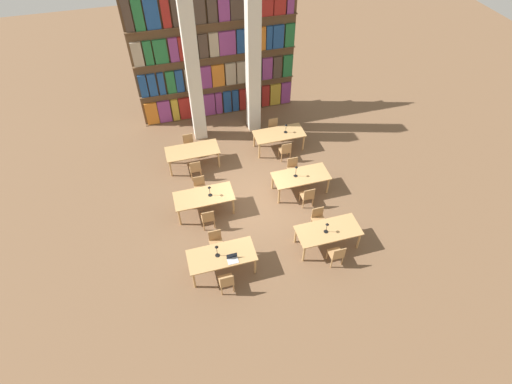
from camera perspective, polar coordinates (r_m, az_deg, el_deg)
name	(u,v)px	position (r m, az deg, el deg)	size (l,w,h in m)	color
ground_plane	(254,200)	(14.43, -0.27, -1.21)	(40.00, 40.00, 0.00)	brown
bookshelf_bank	(217,58)	(17.34, -5.66, 18.55)	(6.74, 0.35, 5.50)	brown
pillar_left	(193,71)	(15.79, -9.00, 16.65)	(0.51, 0.51, 6.00)	silver
pillar_center	(253,63)	(16.18, -0.40, 17.94)	(0.51, 0.51, 6.00)	silver
reading_table_0	(222,256)	(12.10, -4.93, -9.17)	(2.02, 0.92, 0.76)	tan
chair_0	(227,281)	(11.86, -4.24, -12.63)	(0.42, 0.40, 0.87)	tan
chair_1	(216,242)	(12.70, -5.74, -7.08)	(0.42, 0.40, 0.87)	tan
desk_lamp_0	(217,249)	(11.77, -5.63, -8.10)	(0.14, 0.14, 0.48)	black
laptop	(233,259)	(11.87, -3.37, -9.57)	(0.32, 0.22, 0.21)	silver
reading_table_1	(328,232)	(12.82, 10.28, -5.59)	(2.02, 0.92, 0.76)	tan
chair_2	(337,254)	(12.60, 11.45, -8.72)	(0.42, 0.40, 0.87)	tan
chair_3	(318,219)	(13.40, 8.89, -3.77)	(0.42, 0.40, 0.87)	tan
desk_lamp_1	(327,226)	(12.49, 10.11, -4.81)	(0.14, 0.14, 0.42)	black
reading_table_2	(204,197)	(13.71, -7.45, -0.78)	(2.02, 0.92, 0.76)	tan
chair_4	(208,218)	(13.36, -6.88, -3.66)	(0.42, 0.40, 0.87)	tan
chair_5	(200,187)	(14.38, -8.01, 0.70)	(0.42, 0.40, 0.87)	tan
desk_lamp_2	(209,189)	(13.44, -6.67, 0.39)	(0.14, 0.14, 0.43)	black
reading_table_3	(301,177)	(14.39, 6.42, 2.12)	(2.02, 0.92, 0.76)	tan
chair_6	(307,196)	(14.06, 7.37, -0.53)	(0.42, 0.40, 0.87)	tan
chair_7	(293,168)	(15.03, 5.34, 3.43)	(0.42, 0.40, 0.87)	tan
desk_lamp_3	(296,169)	(14.08, 5.75, 3.24)	(0.14, 0.14, 0.48)	black
reading_table_4	(192,152)	(15.55, -9.08, 5.71)	(2.02, 0.92, 0.76)	tan
chair_8	(195,169)	(15.12, -8.67, 3.33)	(0.42, 0.40, 0.87)	tan
chair_9	(189,144)	(16.26, -9.56, 6.74)	(0.42, 0.40, 0.87)	tan
reading_table_5	(279,135)	(16.20, 3.31, 8.16)	(2.02, 0.92, 0.76)	tan
chair_10	(285,150)	(15.79, 4.21, 5.98)	(0.42, 0.40, 0.87)	tan
chair_11	(274,128)	(16.90, 2.57, 9.10)	(0.42, 0.40, 0.87)	tan
desk_lamp_4	(286,127)	(16.06, 4.30, 9.27)	(0.14, 0.14, 0.41)	black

